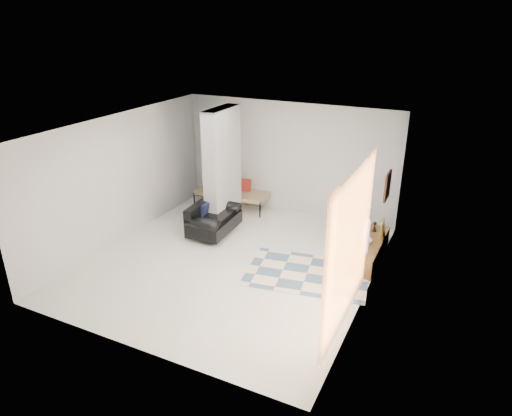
% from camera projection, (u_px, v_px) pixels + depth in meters
% --- Properties ---
extents(floor, '(6.00, 6.00, 0.00)m').
position_uv_depth(floor, '(232.00, 261.00, 9.41)').
color(floor, silver).
rests_on(floor, ground).
extents(ceiling, '(6.00, 6.00, 0.00)m').
position_uv_depth(ceiling, '(229.00, 127.00, 8.33)').
color(ceiling, white).
rests_on(ceiling, wall_back).
extents(wall_back, '(6.00, 0.00, 6.00)m').
position_uv_depth(wall_back, '(289.00, 159.00, 11.36)').
color(wall_back, silver).
rests_on(wall_back, ground).
extents(wall_front, '(6.00, 0.00, 6.00)m').
position_uv_depth(wall_front, '(128.00, 269.00, 6.38)').
color(wall_front, silver).
rests_on(wall_front, ground).
extents(wall_left, '(0.00, 6.00, 6.00)m').
position_uv_depth(wall_left, '(121.00, 178.00, 9.97)').
color(wall_left, silver).
rests_on(wall_left, ground).
extents(wall_right, '(0.00, 6.00, 6.00)m').
position_uv_depth(wall_right, '(373.00, 224.00, 7.77)').
color(wall_right, silver).
rests_on(wall_right, ground).
extents(partition_column, '(0.35, 1.20, 2.80)m').
position_uv_depth(partition_column, '(223.00, 168.00, 10.64)').
color(partition_column, '#999DA0').
rests_on(partition_column, floor).
extents(hallway_door, '(0.85, 0.06, 2.04)m').
position_uv_depth(hallway_door, '(216.00, 163.00, 12.32)').
color(hallway_door, white).
rests_on(hallway_door, floor).
extents(curtain, '(0.00, 2.55, 2.55)m').
position_uv_depth(curtain, '(351.00, 249.00, 6.83)').
color(curtain, orange).
rests_on(curtain, wall_right).
extents(wall_art, '(0.04, 0.45, 0.55)m').
position_uv_depth(wall_art, '(388.00, 186.00, 8.79)').
color(wall_art, '#37190F').
rests_on(wall_art, wall_right).
extents(media_console, '(0.45, 1.75, 0.80)m').
position_uv_depth(media_console, '(370.00, 250.00, 9.43)').
color(media_console, brown).
rests_on(media_console, floor).
extents(loveseat, '(0.87, 1.42, 0.76)m').
position_uv_depth(loveseat, '(212.00, 219.00, 10.51)').
color(loveseat, silver).
rests_on(loveseat, floor).
extents(daybed, '(1.95, 0.92, 0.77)m').
position_uv_depth(daybed, '(232.00, 192.00, 12.00)').
color(daybed, black).
rests_on(daybed, floor).
extents(area_rug, '(2.56, 1.92, 0.01)m').
position_uv_depth(area_rug, '(307.00, 273.00, 8.95)').
color(area_rug, beige).
rests_on(area_rug, floor).
extents(cylinder_lamp, '(0.12, 0.12, 0.68)m').
position_uv_depth(cylinder_lamp, '(366.00, 236.00, 8.83)').
color(cylinder_lamp, silver).
rests_on(cylinder_lamp, media_console).
extents(bronze_figurine, '(0.12, 0.12, 0.22)m').
position_uv_depth(bronze_figurine, '(375.00, 227.00, 9.77)').
color(bronze_figurine, black).
rests_on(bronze_figurine, media_console).
extents(vase, '(0.20, 0.20, 0.19)m').
position_uv_depth(vase, '(368.00, 239.00, 9.25)').
color(vase, white).
rests_on(vase, media_console).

